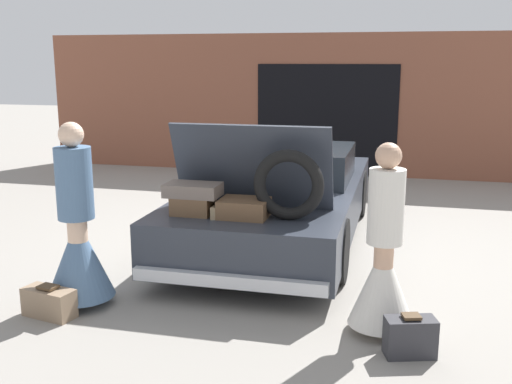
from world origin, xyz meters
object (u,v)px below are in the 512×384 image
object	(u,v)px
car	(279,197)
suitcase_beside_right_person	(410,337)
person_right	(383,267)
person_left	(78,241)
suitcase_beside_left_person	(49,302)

from	to	relation	value
car	suitcase_beside_right_person	size ratio (longest dim) A/B	10.90
person_right	car	bearing A→B (deg)	19.68
person_left	suitcase_beside_right_person	bearing A→B (deg)	91.65
suitcase_beside_right_person	person_right	bearing A→B (deg)	122.53
suitcase_beside_left_person	suitcase_beside_right_person	world-z (taller)	suitcase_beside_right_person
person_left	suitcase_beside_left_person	distance (m)	0.60
suitcase_beside_left_person	person_right	bearing A→B (deg)	7.74
car	person_left	xyz separation A→B (m)	(-1.40, -2.54, 0.07)
car	person_right	world-z (taller)	car
person_left	person_right	xyz separation A→B (m)	(2.80, 0.06, -0.03)
person_left	suitcase_beside_right_person	xyz separation A→B (m)	(3.04, -0.31, -0.46)
car	suitcase_beside_left_person	size ratio (longest dim) A/B	9.09
person_right	suitcase_beside_left_person	distance (m)	2.99
person_right	suitcase_beside_left_person	xyz separation A→B (m)	(-2.93, -0.40, -0.45)
suitcase_beside_left_person	suitcase_beside_right_person	size ratio (longest dim) A/B	1.20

